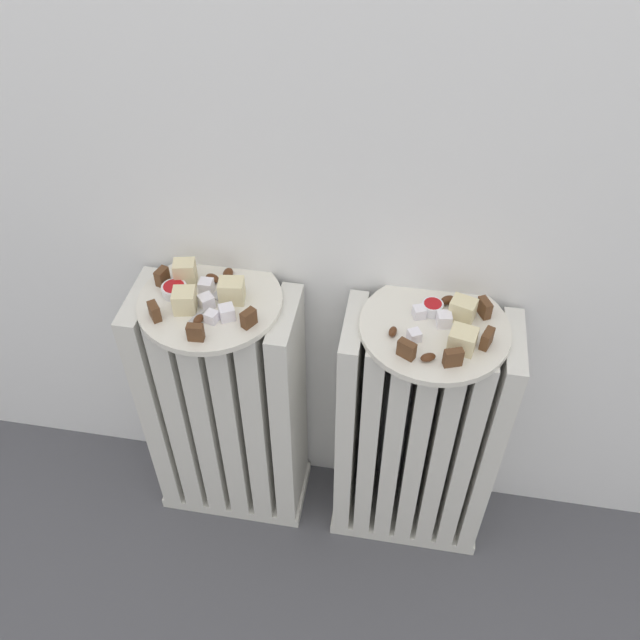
{
  "coord_description": "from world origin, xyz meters",
  "views": [
    {
      "loc": [
        0.15,
        -0.58,
        1.46
      ],
      "look_at": [
        0.0,
        0.28,
        0.61
      ],
      "focal_mm": 37.56,
      "sensor_mm": 36.0,
      "label": 1
    }
  ],
  "objects_px": {
    "plate_left": "(210,302)",
    "jam_bowl_left": "(174,290)",
    "radiator_right": "(416,437)",
    "jam_bowl_right": "(432,307)",
    "fork": "(209,304)",
    "plate_right": "(434,328)",
    "radiator_left": "(227,411)"
  },
  "relations": [
    {
      "from": "plate_right",
      "to": "jam_bowl_right",
      "type": "relative_size",
      "value": 6.94
    },
    {
      "from": "plate_left",
      "to": "jam_bowl_right",
      "type": "distance_m",
      "value": 0.4
    },
    {
      "from": "plate_left",
      "to": "radiator_right",
      "type": "bearing_deg",
      "value": 0.0
    },
    {
      "from": "radiator_left",
      "to": "plate_left",
      "type": "bearing_deg",
      "value": 180.0
    },
    {
      "from": "plate_left",
      "to": "jam_bowl_left",
      "type": "distance_m",
      "value": 0.07
    },
    {
      "from": "plate_left",
      "to": "plate_right",
      "type": "height_order",
      "value": "same"
    },
    {
      "from": "jam_bowl_left",
      "to": "radiator_right",
      "type": "bearing_deg",
      "value": -0.39
    },
    {
      "from": "plate_right",
      "to": "fork",
      "type": "xyz_separation_m",
      "value": [
        -0.41,
        -0.01,
        0.01
      ]
    },
    {
      "from": "radiator_right",
      "to": "jam_bowl_left",
      "type": "xyz_separation_m",
      "value": [
        -0.48,
        0.0,
        0.34
      ]
    },
    {
      "from": "radiator_left",
      "to": "plate_right",
      "type": "bearing_deg",
      "value": 0.0
    },
    {
      "from": "fork",
      "to": "plate_right",
      "type": "bearing_deg",
      "value": 2.06
    },
    {
      "from": "fork",
      "to": "radiator_right",
      "type": "bearing_deg",
      "value": 2.06
    },
    {
      "from": "plate_left",
      "to": "plate_right",
      "type": "bearing_deg",
      "value": 0.0
    },
    {
      "from": "radiator_right",
      "to": "plate_left",
      "type": "xyz_separation_m",
      "value": [
        -0.41,
        -0.0,
        0.32
      ]
    },
    {
      "from": "radiator_right",
      "to": "fork",
      "type": "height_order",
      "value": "fork"
    },
    {
      "from": "radiator_right",
      "to": "jam_bowl_right",
      "type": "relative_size",
      "value": 16.16
    },
    {
      "from": "plate_left",
      "to": "jam_bowl_left",
      "type": "bearing_deg",
      "value": 177.25
    },
    {
      "from": "jam_bowl_right",
      "to": "fork",
      "type": "relative_size",
      "value": 0.42
    },
    {
      "from": "jam_bowl_left",
      "to": "fork",
      "type": "xyz_separation_m",
      "value": [
        0.07,
        -0.02,
        -0.01
      ]
    },
    {
      "from": "jam_bowl_left",
      "to": "fork",
      "type": "distance_m",
      "value": 0.07
    },
    {
      "from": "plate_left",
      "to": "fork",
      "type": "xyz_separation_m",
      "value": [
        0.0,
        -0.01,
        0.01
      ]
    },
    {
      "from": "radiator_left",
      "to": "fork",
      "type": "height_order",
      "value": "fork"
    },
    {
      "from": "radiator_left",
      "to": "plate_left",
      "type": "distance_m",
      "value": 0.32
    },
    {
      "from": "plate_left",
      "to": "jam_bowl_left",
      "type": "relative_size",
      "value": 5.68
    },
    {
      "from": "radiator_left",
      "to": "jam_bowl_left",
      "type": "relative_size",
      "value": 13.22
    },
    {
      "from": "jam_bowl_left",
      "to": "jam_bowl_right",
      "type": "height_order",
      "value": "jam_bowl_right"
    },
    {
      "from": "radiator_right",
      "to": "jam_bowl_right",
      "type": "distance_m",
      "value": 0.34
    },
    {
      "from": "radiator_left",
      "to": "radiator_right",
      "type": "height_order",
      "value": "same"
    },
    {
      "from": "plate_right",
      "to": "jam_bowl_right",
      "type": "distance_m",
      "value": 0.04
    },
    {
      "from": "fork",
      "to": "jam_bowl_left",
      "type": "bearing_deg",
      "value": 165.85
    },
    {
      "from": "radiator_right",
      "to": "fork",
      "type": "bearing_deg",
      "value": -177.94
    },
    {
      "from": "jam_bowl_left",
      "to": "fork",
      "type": "bearing_deg",
      "value": -14.15
    }
  ]
}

